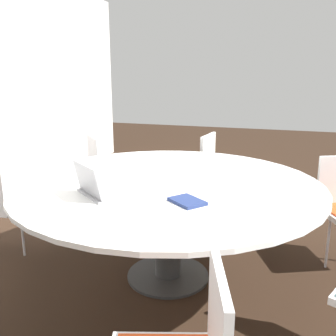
{
  "coord_description": "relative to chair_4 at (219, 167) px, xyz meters",
  "views": [
    {
      "loc": [
        -2.43,
        -0.78,
        1.51
      ],
      "look_at": [
        0.0,
        0.0,
        0.85
      ],
      "focal_mm": 40.0,
      "sensor_mm": 36.0,
      "label": 1
    }
  ],
  "objects": [
    {
      "name": "ground_plane",
      "position": [
        -1.44,
        0.11,
        -0.52
      ],
      "size": [
        16.0,
        16.0,
        0.0
      ],
      "primitive_type": "plane",
      "color": "black"
    },
    {
      "name": "conference_table",
      "position": [
        -1.44,
        0.11,
        0.13
      ],
      "size": [
        2.17,
        2.17,
        0.75
      ],
      "color": "#333333",
      "rests_on": "ground_plane"
    },
    {
      "name": "chair_4",
      "position": [
        0.0,
        0.0,
        0.0
      ],
      "size": [
        0.49,
        0.47,
        0.86
      ],
      "rotation": [
        0.0,
        0.0,
        9.3
      ],
      "color": "white",
      "rests_on": "ground_plane"
    },
    {
      "name": "chair_5",
      "position": [
        -0.41,
        1.13,
        0.0
      ],
      "size": [
        0.61,
        0.61,
        0.86
      ],
      "rotation": [
        0.0,
        0.0,
        10.16
      ],
      "color": "white",
      "rests_on": "ground_plane"
    },
    {
      "name": "laptop",
      "position": [
        -1.88,
        0.44,
        0.29
      ],
      "size": [
        0.39,
        0.41,
        0.21
      ],
      "rotation": [
        0.0,
        0.0,
        0.92
      ],
      "color": "#99999E",
      "rests_on": "conference_table"
    },
    {
      "name": "spiral_notebook",
      "position": [
        -1.83,
        -0.13,
        0.24
      ],
      "size": [
        0.25,
        0.26,
        0.02
      ],
      "color": "navy",
      "rests_on": "conference_table"
    }
  ]
}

